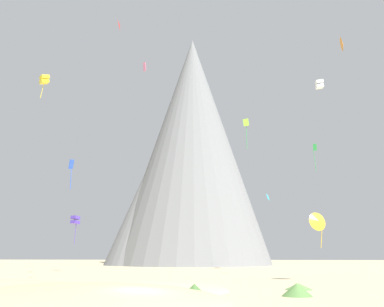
% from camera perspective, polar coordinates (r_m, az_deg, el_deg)
% --- Properties ---
extents(ground_plane, '(400.00, 400.00, 0.00)m').
position_cam_1_polar(ground_plane, '(28.67, -6.66, -18.94)').
color(ground_plane, '#CCBA8E').
extents(dune_foreground_left, '(21.46, 21.25, 1.62)m').
position_cam_1_polar(dune_foreground_left, '(40.91, -6.51, -17.04)').
color(dune_foreground_left, '#CCBA8E').
rests_on(dune_foreground_left, ground_plane).
extents(dune_foreground_right, '(27.25, 26.03, 2.24)m').
position_cam_1_polar(dune_foreground_right, '(32.89, -13.23, -17.89)').
color(dune_foreground_right, '#C6B284').
rests_on(dune_foreground_right, ground_plane).
extents(bush_near_left, '(3.53, 3.53, 0.56)m').
position_cam_1_polar(bush_near_left, '(42.46, 13.51, -16.25)').
color(bush_near_left, '#668C4C').
rests_on(bush_near_left, ground_plane).
extents(bush_ridge_crest, '(2.03, 2.03, 0.61)m').
position_cam_1_polar(bush_ridge_crest, '(33.70, -17.50, -16.99)').
color(bush_ridge_crest, '#386633').
rests_on(bush_ridge_crest, ground_plane).
extents(bush_mid_center, '(2.31, 2.31, 1.08)m').
position_cam_1_polar(bush_mid_center, '(32.75, 0.32, -17.28)').
color(bush_mid_center, '#477238').
rests_on(bush_mid_center, ground_plane).
extents(bush_far_right, '(3.20, 3.20, 0.97)m').
position_cam_1_polar(bush_far_right, '(36.06, 13.28, -16.63)').
color(bush_far_right, '#568442').
rests_on(bush_far_right, ground_plane).
extents(rock_massif, '(59.94, 59.94, 68.87)m').
position_cam_1_polar(rock_massif, '(131.73, -0.59, -0.03)').
color(rock_massif, slate).
rests_on(rock_massif, ground_plane).
extents(kite_blue_low, '(0.53, 1.03, 3.67)m').
position_cam_1_polar(kite_blue_low, '(55.57, -15.22, -1.73)').
color(kite_blue_low, blue).
extents(kite_pink_high, '(0.52, 0.65, 1.36)m').
position_cam_1_polar(kite_pink_high, '(68.43, -6.10, 11.00)').
color(kite_pink_high, pink).
extents(kite_green_mid, '(0.75, 0.57, 5.45)m').
position_cam_1_polar(kite_green_mid, '(89.80, 15.47, 0.23)').
color(kite_green_mid, green).
extents(kite_orange_high, '(1.08, 2.67, 2.61)m').
position_cam_1_polar(kite_orange_high, '(88.94, 18.71, 13.16)').
color(kite_orange_high, orange).
extents(kite_cyan_low, '(0.61, 1.22, 1.05)m').
position_cam_1_polar(kite_cyan_low, '(70.91, 9.71, -5.54)').
color(kite_cyan_low, '#33BCDB').
extents(kite_white_high, '(1.34, 1.28, 1.52)m').
position_cam_1_polar(kite_white_high, '(82.67, 16.02, 8.53)').
color(kite_white_high, white).
extents(kite_red_high, '(0.81, 1.74, 1.67)m').
position_cam_1_polar(kite_red_high, '(64.58, -9.31, 15.96)').
color(kite_red_high, red).
extents(kite_indigo_low, '(1.67, 1.70, 5.08)m').
position_cam_1_polar(kite_indigo_low, '(85.21, -14.74, -8.26)').
color(kite_indigo_low, '#5138B2').
extents(kite_yellow_high, '(1.71, 1.71, 3.68)m').
position_cam_1_polar(kite_yellow_high, '(71.52, -18.40, 8.98)').
color(kite_yellow_high, yellow).
extents(kite_lime_high, '(1.12, 0.67, 5.86)m').
position_cam_1_polar(kite_lime_high, '(81.61, 6.96, 3.52)').
color(kite_lime_high, '#8CD133').
extents(kite_gold_low, '(2.45, 1.78, 4.31)m').
position_cam_1_polar(kite_gold_low, '(56.17, 15.85, -8.37)').
color(kite_gold_low, gold).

